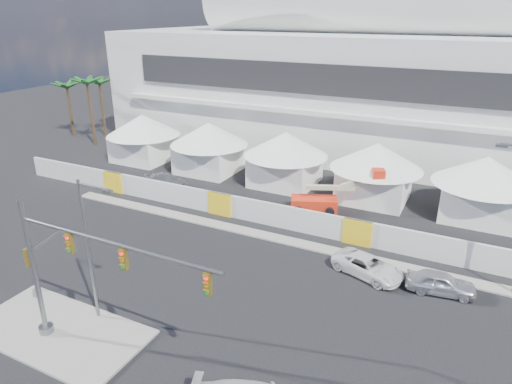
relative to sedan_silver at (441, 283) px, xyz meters
The scene contains 12 objects.
ground 16.25m from the sedan_silver, 139.62° to the right, with size 160.00×160.00×0.00m, color black.
median_island 22.81m from the sedan_silver, 143.65° to the right, with size 10.00×5.00×0.15m, color gray.
stadium 32.40m from the sedan_silver, 96.73° to the left, with size 80.00×24.80×21.98m.
tent_row 18.13m from the sedan_silver, 131.35° to the left, with size 53.40×8.40×5.40m.
hoarding_fence 7.51m from the sedan_silver, 147.97° to the left, with size 70.00×0.25×2.00m, color silver.
palm_cluster 49.99m from the sedan_silver, 157.50° to the left, with size 10.60×10.60×8.55m.
sedan_silver is the anchor object (origin of this frame).
pickup_curb 4.57m from the sedan_silver, behind, with size 4.85×2.24×1.35m, color white.
lot_car_c 27.75m from the sedan_silver, 164.42° to the left, with size 4.35×1.77×1.26m, color #9C9DA1.
traffic_mast 21.82m from the sedan_silver, 139.74° to the right, with size 11.84×0.76×7.87m.
streetlight_median 21.07m from the sedan_silver, 146.04° to the right, with size 2.32×0.23×8.37m.
boom_lift 13.56m from the sedan_silver, 141.83° to the left, with size 8.18×3.17×4.00m.
Camera 1 is at (12.93, -16.41, 16.59)m, focal length 32.00 mm.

